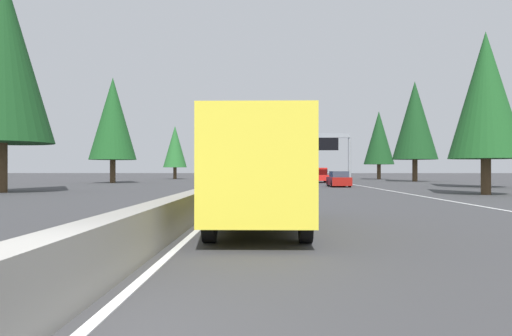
{
  "coord_description": "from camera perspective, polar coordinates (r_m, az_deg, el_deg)",
  "views": [
    {
      "loc": [
        -4.43,
        -2.07,
        1.62
      ],
      "look_at": [
        54.04,
        -0.88,
        1.82
      ],
      "focal_mm": 33.62,
      "sensor_mm": 36.0,
      "label": 1
    }
  ],
  "objects": [
    {
      "name": "ground_plane",
      "position": [
        64.48,
        -0.67,
        -1.63
      ],
      "size": [
        320.0,
        320.0,
        0.0
      ],
      "primitive_type": "plane",
      "color": "#38383A"
    },
    {
      "name": "median_barrier",
      "position": [
        84.47,
        -0.44,
        -0.99
      ],
      "size": [
        180.0,
        0.56,
        0.9
      ],
      "primitive_type": "cube",
      "color": "gray",
      "rests_on": "ground"
    },
    {
      "name": "shoulder_stripe_right",
      "position": [
        75.04,
        8.41,
        -1.42
      ],
      "size": [
        160.0,
        0.16,
        0.01
      ],
      "primitive_type": "cube",
      "color": "silver",
      "rests_on": "ground"
    },
    {
      "name": "shoulder_stripe_median",
      "position": [
        74.47,
        -0.23,
        -1.44
      ],
      "size": [
        160.0,
        0.16,
        0.01
      ],
      "primitive_type": "cube",
      "color": "silver",
      "rests_on": "ground"
    },
    {
      "name": "sign_gantry_overhead",
      "position": [
        57.17,
        5.16,
        2.9
      ],
      "size": [
        0.5,
        12.68,
        5.91
      ],
      "color": "gray",
      "rests_on": "ground"
    },
    {
      "name": "box_truck_near_right",
      "position": [
        13.23,
        0.38,
        -0.22
      ],
      "size": [
        8.5,
        2.4,
        2.95
      ],
      "color": "gold",
      "rests_on": "ground"
    },
    {
      "name": "sedan_near_center",
      "position": [
        45.81,
        9.82,
        -1.36
      ],
      "size": [
        4.4,
        1.8,
        1.47
      ],
      "color": "maroon",
      "rests_on": "ground"
    },
    {
      "name": "pickup_far_left",
      "position": [
        61.74,
        7.58,
        -0.85
      ],
      "size": [
        5.6,
        2.0,
        1.86
      ],
      "color": "red",
      "rests_on": "ground"
    },
    {
      "name": "sedan_far_center",
      "position": [
        115.81,
        2.7,
        -0.66
      ],
      "size": [
        4.4,
        1.8,
        1.47
      ],
      "color": "slate",
      "rests_on": "ground"
    },
    {
      "name": "bus_distant_a",
      "position": [
        56.54,
        4.69,
        -0.09
      ],
      "size": [
        11.5,
        2.55,
        3.1
      ],
      "color": "#1E4793",
      "rests_on": "ground"
    },
    {
      "name": "sedan_far_right",
      "position": [
        111.2,
        0.91,
        -0.68
      ],
      "size": [
        4.4,
        1.8,
        1.47
      ],
      "color": "white",
      "rests_on": "ground"
    },
    {
      "name": "minivan_mid_left",
      "position": [
        70.64,
        3.7,
        -0.74
      ],
      "size": [
        5.0,
        1.95,
        1.69
      ],
      "color": "white",
      "rests_on": "ground"
    },
    {
      "name": "oncoming_near",
      "position": [
        65.1,
        -3.18,
        -1.02
      ],
      "size": [
        4.4,
        1.8,
        1.47
      ],
      "rotation": [
        0.0,
        0.0,
        3.14
      ],
      "color": "red",
      "rests_on": "ground"
    },
    {
      "name": "oncoming_far",
      "position": [
        76.0,
        -5.3,
        -0.9
      ],
      "size": [
        4.4,
        1.8,
        1.47
      ],
      "rotation": [
        0.0,
        0.0,
        3.14
      ],
      "color": "#2D6B38",
      "rests_on": "ground"
    },
    {
      "name": "conifer_right_foreground",
      "position": [
        34.55,
        25.67,
        7.8
      ],
      "size": [
        4.64,
        4.64,
        10.55
      ],
      "color": "#4C3823",
      "rests_on": "ground"
    },
    {
      "name": "conifer_right_near",
      "position": [
        48.88,
        25.62,
        7.98
      ],
      "size": [
        6.18,
        6.18,
        14.06
      ],
      "color": "#4C3823",
      "rests_on": "ground"
    },
    {
      "name": "conifer_right_mid",
      "position": [
        69.01,
        18.38,
        5.39
      ],
      "size": [
        6.02,
        6.02,
        13.68
      ],
      "color": "#4C3823",
      "rests_on": "ground"
    },
    {
      "name": "conifer_right_far",
      "position": [
        82.51,
        14.41,
        3.49
      ],
      "size": [
        5.0,
        5.0,
        11.37
      ],
      "color": "#4C3823",
      "rests_on": "ground"
    },
    {
      "name": "conifer_left_foreground",
      "position": [
        38.98,
        -27.98,
        11.75
      ],
      "size": [
        6.99,
        6.99,
        15.9
      ],
      "color": "#4C3823",
      "rests_on": "ground"
    },
    {
      "name": "conifer_left_near",
      "position": [
        60.95,
        -16.67,
        5.64
      ],
      "size": [
        5.65,
        5.65,
        12.84
      ],
      "color": "#4C3823",
      "rests_on": "ground"
    },
    {
      "name": "conifer_left_mid",
      "position": [
        83.23,
        -9.62,
        2.52
      ],
      "size": [
        4.02,
        4.02,
        9.14
      ],
      "color": "#4C3823",
      "rests_on": "ground"
    }
  ]
}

